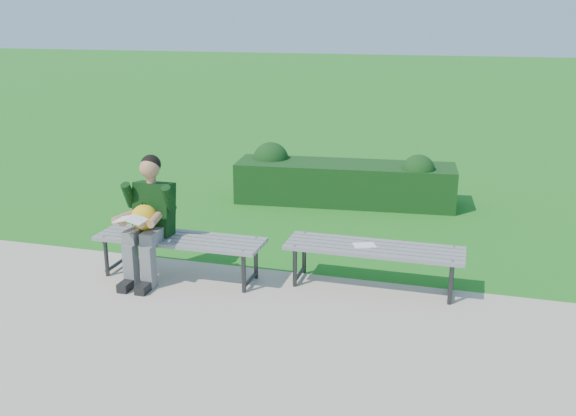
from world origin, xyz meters
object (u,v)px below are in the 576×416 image
bench_right (374,251)px  paper_sheet (364,245)px  seated_boy (148,216)px  hedge (342,180)px  bench_left (180,242)px

bench_right → paper_sheet: bench_right is taller
seated_boy → paper_sheet: (2.21, 0.39, -0.24)m
hedge → bench_right: 3.20m
bench_left → bench_right: bearing=8.1°
seated_boy → bench_right: bearing=9.5°
paper_sheet → bench_right: bearing=-0.0°
bench_right → paper_sheet: (-0.10, 0.00, 0.06)m
hedge → bench_left: (-1.07, -3.35, 0.07)m
hedge → paper_sheet: size_ratio=12.47×
bench_right → paper_sheet: 0.12m
bench_left → hedge: bearing=72.3°
bench_left → paper_sheet: (1.91, 0.29, 0.06)m
hedge → bench_right: size_ratio=1.83×
hedge → seated_boy: size_ratio=2.50×
bench_right → seated_boy: bearing=-170.5°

